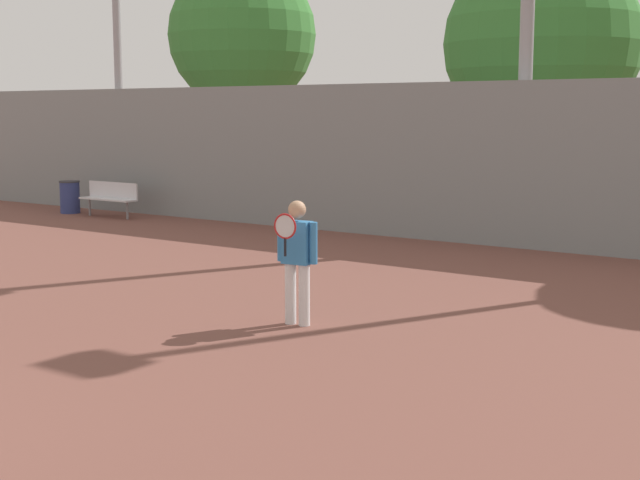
# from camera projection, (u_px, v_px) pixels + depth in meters

# --- Properties ---
(tennis_player) EXTENTS (0.56, 0.42, 1.56)m
(tennis_player) POSITION_uv_depth(u_px,v_px,m) (297.00, 255.00, 10.98)
(tennis_player) COLOR silver
(tennis_player) RESTS_ON ground_plane
(bench_courtside_near) EXTENTS (1.74, 0.40, 0.88)m
(bench_courtside_near) POSITION_uv_depth(u_px,v_px,m) (110.00, 195.00, 22.41)
(bench_courtside_near) COLOR silver
(bench_courtside_near) RESTS_ON ground_plane
(trash_bin) EXTENTS (0.53, 0.53, 0.85)m
(trash_bin) POSITION_uv_depth(u_px,v_px,m) (70.00, 197.00, 23.31)
(trash_bin) COLOR navy
(trash_bin) RESTS_ON ground_plane
(back_fence) EXTENTS (32.86, 0.06, 3.23)m
(back_fence) POSITION_uv_depth(u_px,v_px,m) (484.00, 164.00, 17.55)
(back_fence) COLOR gray
(back_fence) RESTS_ON ground_plane
(tree_green_broad) EXTENTS (4.56, 4.56, 7.25)m
(tree_green_broad) POSITION_uv_depth(u_px,v_px,m) (242.00, 36.00, 27.42)
(tree_green_broad) COLOR brown
(tree_green_broad) RESTS_ON ground_plane
(tree_dark_dense) EXTENTS (4.86, 4.86, 6.74)m
(tree_dark_dense) POSITION_uv_depth(u_px,v_px,m) (542.00, 45.00, 22.11)
(tree_dark_dense) COLOR brown
(tree_dark_dense) RESTS_ON ground_plane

